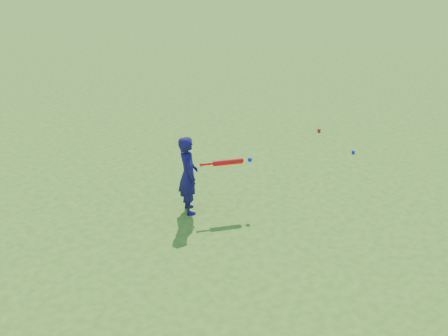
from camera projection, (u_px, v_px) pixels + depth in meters
The scene contains 5 objects.
ground at pixel (205, 188), 7.60m from camera, with size 80.00×80.00×0.00m, color #3B6E1A.
child at pixel (188, 175), 6.74m from camera, with size 0.41×0.27×1.12m, color #16114F.
ground_ball_red at pixel (319, 130), 9.72m from camera, with size 0.07×0.07×0.07m, color red.
ground_ball_blue at pixel (353, 152), 8.77m from camera, with size 0.06×0.06×0.06m, color #0D1FE0.
bat_swing at pixel (229, 162), 6.76m from camera, with size 0.67×0.35×0.08m.
Camera 1 is at (-4.03, -5.41, 3.53)m, focal length 40.00 mm.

